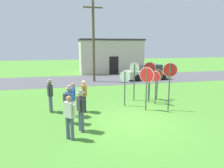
{
  "coord_description": "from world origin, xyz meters",
  "views": [
    {
      "loc": [
        -2.85,
        -8.31,
        3.5
      ],
      "look_at": [
        -0.33,
        2.66,
        1.3
      ],
      "focal_mm": 32.5,
      "sensor_mm": 36.0,
      "label": 1
    }
  ],
  "objects_px": {
    "stop_sign_far_back": "(134,76)",
    "person_in_teal": "(50,94)",
    "parked_car_on_street": "(147,73)",
    "stop_sign_tallest": "(158,79)",
    "stop_sign_center_cluster": "(156,82)",
    "person_in_blue": "(84,94)",
    "person_on_left": "(69,102)",
    "stop_sign_low_front": "(150,75)",
    "person_near_signs": "(69,115)",
    "stop_sign_leaning_right": "(125,83)",
    "stop_sign_leaning_left": "(170,78)",
    "stop_sign_nearest": "(147,81)",
    "person_with_sunhat": "(73,98)",
    "utility_pole": "(94,40)",
    "person_holding_notes": "(81,108)",
    "stop_sign_rear_right": "(149,75)"
  },
  "relations": [
    {
      "from": "stop_sign_leaning_right",
      "to": "person_in_blue",
      "type": "distance_m",
      "value": 2.48
    },
    {
      "from": "stop_sign_low_front",
      "to": "stop_sign_tallest",
      "type": "bearing_deg",
      "value": -11.69
    },
    {
      "from": "stop_sign_center_cluster",
      "to": "person_in_blue",
      "type": "height_order",
      "value": "stop_sign_center_cluster"
    },
    {
      "from": "parked_car_on_street",
      "to": "person_with_sunhat",
      "type": "distance_m",
      "value": 12.27
    },
    {
      "from": "person_on_left",
      "to": "person_holding_notes",
      "type": "height_order",
      "value": "same"
    },
    {
      "from": "stop_sign_tallest",
      "to": "stop_sign_far_back",
      "type": "xyz_separation_m",
      "value": [
        -1.5,
        0.16,
        0.26
      ]
    },
    {
      "from": "person_on_left",
      "to": "person_holding_notes",
      "type": "relative_size",
      "value": 1.0
    },
    {
      "from": "stop_sign_center_cluster",
      "to": "person_holding_notes",
      "type": "distance_m",
      "value": 5.45
    },
    {
      "from": "person_on_left",
      "to": "person_near_signs",
      "type": "bearing_deg",
      "value": -90.89
    },
    {
      "from": "stop_sign_leaning_right",
      "to": "person_in_teal",
      "type": "relative_size",
      "value": 1.17
    },
    {
      "from": "stop_sign_leaning_left",
      "to": "person_in_blue",
      "type": "xyz_separation_m",
      "value": [
        -4.43,
        0.74,
        -0.81
      ]
    },
    {
      "from": "parked_car_on_street",
      "to": "person_holding_notes",
      "type": "relative_size",
      "value": 2.51
    },
    {
      "from": "stop_sign_center_cluster",
      "to": "parked_car_on_street",
      "type": "bearing_deg",
      "value": 70.32
    },
    {
      "from": "stop_sign_tallest",
      "to": "stop_sign_rear_right",
      "type": "relative_size",
      "value": 0.79
    },
    {
      "from": "utility_pole",
      "to": "parked_car_on_street",
      "type": "height_order",
      "value": "utility_pole"
    },
    {
      "from": "parked_car_on_street",
      "to": "person_in_teal",
      "type": "height_order",
      "value": "person_in_teal"
    },
    {
      "from": "stop_sign_center_cluster",
      "to": "person_on_left",
      "type": "xyz_separation_m",
      "value": [
        -5.03,
        -1.96,
        -0.31
      ]
    },
    {
      "from": "stop_sign_nearest",
      "to": "stop_sign_far_back",
      "type": "relative_size",
      "value": 0.97
    },
    {
      "from": "stop_sign_nearest",
      "to": "parked_car_on_street",
      "type": "bearing_deg",
      "value": 66.89
    },
    {
      "from": "utility_pole",
      "to": "stop_sign_leaning_left",
      "type": "height_order",
      "value": "utility_pole"
    },
    {
      "from": "person_on_left",
      "to": "stop_sign_far_back",
      "type": "bearing_deg",
      "value": 36.62
    },
    {
      "from": "stop_sign_nearest",
      "to": "person_on_left",
      "type": "bearing_deg",
      "value": -166.0
    },
    {
      "from": "parked_car_on_street",
      "to": "stop_sign_tallest",
      "type": "distance_m",
      "value": 7.91
    },
    {
      "from": "person_holding_notes",
      "to": "parked_car_on_street",
      "type": "bearing_deg",
      "value": 56.11
    },
    {
      "from": "parked_car_on_street",
      "to": "stop_sign_leaning_left",
      "type": "xyz_separation_m",
      "value": [
        -2.81,
        -9.63,
        1.07
      ]
    },
    {
      "from": "stop_sign_center_cluster",
      "to": "stop_sign_leaning_right",
      "type": "bearing_deg",
      "value": 177.4
    },
    {
      "from": "person_in_teal",
      "to": "person_with_sunhat",
      "type": "distance_m",
      "value": 1.47
    },
    {
      "from": "stop_sign_nearest",
      "to": "stop_sign_leaning_right",
      "type": "xyz_separation_m",
      "value": [
        -0.88,
        1.03,
        -0.25
      ]
    },
    {
      "from": "stop_sign_leaning_left",
      "to": "person_near_signs",
      "type": "distance_m",
      "value": 5.78
    },
    {
      "from": "stop_sign_rear_right",
      "to": "person_in_blue",
      "type": "distance_m",
      "value": 4.21
    },
    {
      "from": "stop_sign_tallest",
      "to": "person_in_blue",
      "type": "relative_size",
      "value": 1.16
    },
    {
      "from": "stop_sign_low_front",
      "to": "person_near_signs",
      "type": "distance_m",
      "value": 6.87
    },
    {
      "from": "stop_sign_leaning_left",
      "to": "person_holding_notes",
      "type": "distance_m",
      "value": 5.13
    },
    {
      "from": "stop_sign_rear_right",
      "to": "stop_sign_center_cluster",
      "type": "bearing_deg",
      "value": -64.76
    },
    {
      "from": "stop_sign_leaning_left",
      "to": "stop_sign_low_front",
      "type": "bearing_deg",
      "value": 93.64
    },
    {
      "from": "stop_sign_center_cluster",
      "to": "person_holding_notes",
      "type": "bearing_deg",
      "value": -147.6
    },
    {
      "from": "stop_sign_leaning_left",
      "to": "stop_sign_leaning_right",
      "type": "bearing_deg",
      "value": 147.16
    },
    {
      "from": "person_holding_notes",
      "to": "person_with_sunhat",
      "type": "bearing_deg",
      "value": 96.9
    },
    {
      "from": "stop_sign_tallest",
      "to": "person_with_sunhat",
      "type": "height_order",
      "value": "stop_sign_tallest"
    },
    {
      "from": "person_on_left",
      "to": "utility_pole",
      "type": "bearing_deg",
      "value": 76.11
    },
    {
      "from": "person_holding_notes",
      "to": "stop_sign_rear_right",
      "type": "bearing_deg",
      "value": 37.95
    },
    {
      "from": "stop_sign_low_front",
      "to": "person_in_teal",
      "type": "distance_m",
      "value": 6.14
    },
    {
      "from": "stop_sign_center_cluster",
      "to": "person_with_sunhat",
      "type": "distance_m",
      "value": 4.95
    },
    {
      "from": "stop_sign_nearest",
      "to": "stop_sign_far_back",
      "type": "distance_m",
      "value": 2.01
    },
    {
      "from": "person_holding_notes",
      "to": "person_in_teal",
      "type": "distance_m",
      "value": 3.1
    },
    {
      "from": "stop_sign_rear_right",
      "to": "person_holding_notes",
      "type": "xyz_separation_m",
      "value": [
        -4.37,
        -3.4,
        -0.73
      ]
    },
    {
      "from": "person_near_signs",
      "to": "stop_sign_center_cluster",
      "type": "bearing_deg",
      "value": 35.01
    },
    {
      "from": "person_on_left",
      "to": "stop_sign_center_cluster",
      "type": "bearing_deg",
      "value": 21.25
    },
    {
      "from": "utility_pole",
      "to": "stop_sign_leaning_right",
      "type": "height_order",
      "value": "utility_pole"
    },
    {
      "from": "stop_sign_far_back",
      "to": "person_in_teal",
      "type": "relative_size",
      "value": 1.39
    }
  ]
}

